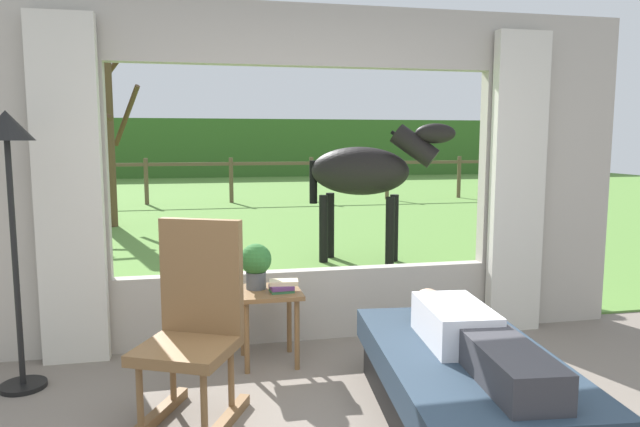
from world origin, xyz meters
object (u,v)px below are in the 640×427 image
side_table (269,303)px  reclining_person (471,336)px  floor_lamp_left (9,166)px  recliner_sofa (465,387)px  horse (366,172)px  book_stack (282,286)px  potted_plant (256,263)px  pasture_tree (104,139)px  rocking_chair (194,325)px

side_table → reclining_person: bearing=-51.7°
side_table → floor_lamp_left: size_ratio=0.30×
recliner_sofa → horse: (0.66, 4.17, 0.94)m
recliner_sofa → book_stack: size_ratio=8.54×
potted_plant → book_stack: size_ratio=1.53×
side_table → book_stack: 0.17m
side_table → pasture_tree: pasture_tree is taller
reclining_person → pasture_tree: 8.70m
book_stack → floor_lamp_left: size_ratio=0.12×
reclining_person → recliner_sofa: bearing=95.7°
side_table → book_stack: size_ratio=2.49×
side_table → floor_lamp_left: floor_lamp_left is taller
reclining_person → horse: horse is taller
rocking_chair → floor_lamp_left: bearing=174.5°
reclining_person → side_table: bearing=134.0°
rocking_chair → potted_plant: rocking_chair is taller
recliner_sofa → pasture_tree: bearing=116.0°
potted_plant → book_stack: potted_plant is taller
rocking_chair → side_table: 0.91m
recliner_sofa → book_stack: bearing=134.0°
side_table → potted_plant: potted_plant is taller
floor_lamp_left → pasture_tree: pasture_tree is taller
reclining_person → side_table: (-0.93, 1.18, -0.10)m
potted_plant → horse: 3.45m
floor_lamp_left → pasture_tree: size_ratio=0.54×
side_table → rocking_chair: bearing=-123.9°
pasture_tree → potted_plant: bearing=-74.0°
horse → pasture_tree: (-3.64, 3.89, 0.41)m
reclining_person → pasture_tree: bearing=115.9°
book_stack → floor_lamp_left: (-1.66, -0.05, 0.84)m
rocking_chair → potted_plant: bearing=87.7°
recliner_sofa → book_stack: (-0.85, 1.07, 0.34)m
recliner_sofa → rocking_chair: size_ratio=1.59×
potted_plant → horse: size_ratio=0.18×
rocking_chair → recliner_sofa: bearing=10.5°
recliner_sofa → side_table: 1.48m
side_table → potted_plant: size_ratio=1.63×
reclining_person → horse: (0.66, 4.22, 0.63)m
side_table → pasture_tree: (-2.04, 6.93, 1.14)m
book_stack → pasture_tree: size_ratio=0.07×
potted_plant → floor_lamp_left: size_ratio=0.18×
horse → potted_plant: bearing=-1.4°
horse → book_stack: bearing=2.0°
potted_plant → recliner_sofa: bearing=-49.6°
floor_lamp_left → pasture_tree: (-0.47, 7.04, 0.17)m
recliner_sofa → horse: size_ratio=1.02×
potted_plant → rocking_chair: bearing=-117.7°
potted_plant → side_table: bearing=-36.9°
potted_plant → floor_lamp_left: (-1.50, -0.17, 0.70)m
horse → recliner_sofa: bearing=18.9°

